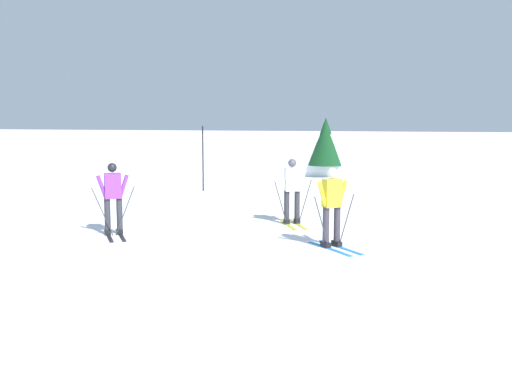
% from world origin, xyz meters
% --- Properties ---
extents(ground_plane, '(120.00, 120.00, 0.00)m').
position_xyz_m(ground_plane, '(0.00, 0.00, 0.00)').
color(ground_plane, white).
extents(far_snow_ridge, '(80.00, 7.05, 2.01)m').
position_xyz_m(far_snow_ridge, '(0.00, 21.41, 1.01)').
color(far_snow_ridge, white).
rests_on(far_snow_ridge, ground).
extents(skier_white, '(1.05, 1.60, 1.71)m').
position_xyz_m(skier_white, '(1.86, 5.18, 0.96)').
color(skier_white, gold).
rests_on(skier_white, ground).
extents(skier_purple, '(1.21, 1.53, 1.71)m').
position_xyz_m(skier_purple, '(-1.89, 2.58, 0.96)').
color(skier_purple, black).
rests_on(skier_purple, ground).
extents(skier_yellow, '(1.34, 1.44, 1.71)m').
position_xyz_m(skier_yellow, '(3.31, 2.59, 0.92)').
color(skier_yellow, '#237AC6').
rests_on(skier_yellow, ground).
extents(trail_marker_pole, '(0.06, 0.06, 2.47)m').
position_xyz_m(trail_marker_pole, '(-2.94, 11.26, 1.24)').
color(trail_marker_pole, black).
rests_on(trail_marker_pole, ground).
extents(conifer_far_left, '(1.62, 1.62, 2.81)m').
position_xyz_m(conifer_far_left, '(0.63, 18.04, 1.67)').
color(conifer_far_left, '#513823').
rests_on(conifer_far_left, ground).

